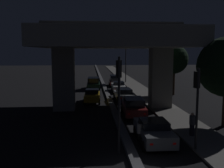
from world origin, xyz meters
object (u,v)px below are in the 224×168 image
car_taxi_yellow_lead_oncoming (92,96)px  car_dark_green_second_oncoming (93,83)px  street_lamp (124,57)px  pedestrian_on_sidewalk (192,124)px  car_dark_red_second (134,107)px  car_white_fourth (118,86)px  car_grey_lead (153,131)px  traffic_light_right_of_median (197,95)px  car_dark_red_fifth (115,80)px  motorcycle_black_filtering_near (140,134)px  car_silver_third (124,94)px  traffic_light_left_of_median (119,88)px  motorcycle_white_filtering_mid (121,105)px

car_taxi_yellow_lead_oncoming → car_dark_green_second_oncoming: 10.63m
street_lamp → pedestrian_on_sidewalk: bearing=-88.9°
car_dark_red_second → car_white_fourth: size_ratio=0.91×
street_lamp → car_dark_green_second_oncoming: (-5.70, -7.94, -3.85)m
car_grey_lead → traffic_light_right_of_median: bearing=-127.0°
street_lamp → car_white_fourth: bearing=-101.5°
car_dark_red_fifth → pedestrian_on_sidewalk: size_ratio=2.63×
car_grey_lead → motorcycle_black_filtering_near: motorcycle_black_filtering_near is taller
car_white_fourth → street_lamp: bearing=-10.8°
car_dark_green_second_oncoming → car_taxi_yellow_lead_oncoming: bearing=-0.3°
car_silver_third → car_dark_red_second: bearing=177.2°
car_dark_red_fifth → car_dark_green_second_oncoming: bearing=135.4°
traffic_light_left_of_median → car_dark_red_second: (2.28, 8.47, -2.87)m
street_lamp → car_dark_red_second: (-2.34, -25.13, -3.96)m
car_dark_green_second_oncoming → traffic_light_right_of_median: bearing=13.5°
traffic_light_left_of_median → street_lamp: street_lamp is taller
car_taxi_yellow_lead_oncoming → pedestrian_on_sidewalk: size_ratio=2.58×
traffic_light_left_of_median → car_silver_third: (2.35, 15.98, -2.96)m
car_silver_third → motorcycle_white_filtering_mid: car_silver_third is taller
car_silver_third → car_white_fourth: 7.09m
car_dark_red_second → motorcycle_black_filtering_near: size_ratio=2.30×
car_grey_lead → car_dark_red_fifth: bearing=0.1°
street_lamp → car_white_fourth: 11.48m
motorcycle_black_filtering_near → motorcycle_white_filtering_mid: bearing=1.7°
car_white_fourth → car_dark_green_second_oncoming: bearing=54.6°
car_grey_lead → car_dark_red_second: size_ratio=1.09×
traffic_light_right_of_median → street_lamp: size_ratio=0.60×
car_grey_lead → motorcycle_black_filtering_near: bearing=106.7°
car_grey_lead → car_dark_red_fifth: 27.56m
car_silver_third → pedestrian_on_sidewalk: (2.86, -13.66, 0.15)m
car_dark_green_second_oncoming → motorcycle_white_filtering_mid: (2.39, -15.35, -0.34)m
traffic_light_left_of_median → motorcycle_white_filtering_mid: traffic_light_left_of_median is taller
street_lamp → car_silver_third: size_ratio=1.72×
car_dark_green_second_oncoming → traffic_light_left_of_median: bearing=3.7°
car_white_fourth → motorcycle_black_filtering_near: bearing=178.0°
car_white_fourth → car_taxi_yellow_lead_oncoming: car_taxi_yellow_lead_oncoming is taller
traffic_light_right_of_median → car_silver_third: 16.31m
traffic_light_left_of_median → car_dark_green_second_oncoming: 25.83m
car_taxi_yellow_lead_oncoming → motorcycle_white_filtering_mid: 5.43m
car_silver_third → car_taxi_yellow_lead_oncoming: 3.83m
traffic_light_right_of_median → pedestrian_on_sidewalk: (0.74, 2.31, -2.39)m
car_white_fourth → car_dark_red_fifth: (0.09, 6.09, 0.20)m
street_lamp → car_dark_red_fifth: (-2.05, -4.44, -3.86)m
street_lamp → pedestrian_on_sidewalk: street_lamp is taller
car_taxi_yellow_lead_oncoming → motorcycle_white_filtering_mid: size_ratio=2.19×
car_silver_third → traffic_light_left_of_median: bearing=169.4°
traffic_light_right_of_median → car_dark_red_second: traffic_light_right_of_median is taller
car_dark_red_fifth → car_taxi_yellow_lead_oncoming: bearing=166.0°
traffic_light_right_of_median → car_dark_red_second: size_ratio=1.12×
traffic_light_left_of_median → motorcycle_white_filtering_mid: (1.31, 10.31, -3.11)m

